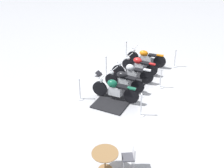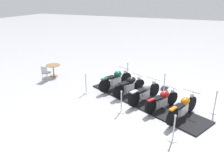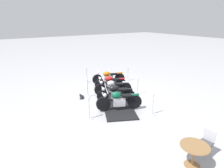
# 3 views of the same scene
# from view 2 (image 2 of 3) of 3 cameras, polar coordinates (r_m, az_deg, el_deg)

# --- Properties ---
(ground_plane) EXTENTS (80.00, 80.00, 0.00)m
(ground_plane) POSITION_cam_2_polar(r_m,az_deg,el_deg) (10.79, 8.21, -4.58)
(ground_plane) COLOR #B2B2B7
(display_platform) EXTENTS (4.02, 6.31, 0.06)m
(display_platform) POSITION_cam_2_polar(r_m,az_deg,el_deg) (10.78, 8.22, -4.44)
(display_platform) COLOR black
(display_platform) RESTS_ON ground_plane
(motorcycle_copper) EXTENTS (2.16, 1.05, 1.01)m
(motorcycle_copper) POSITION_cam_2_polar(r_m,az_deg,el_deg) (9.53, 17.74, -5.72)
(motorcycle_copper) COLOR black
(motorcycle_copper) RESTS_ON display_platform
(motorcycle_maroon) EXTENTS (1.86, 1.10, 0.91)m
(motorcycle_maroon) POSITION_cam_2_polar(r_m,az_deg,el_deg) (10.03, 12.87, -3.87)
(motorcycle_maroon) COLOR black
(motorcycle_maroon) RESTS_ON display_platform
(motorcycle_chrome) EXTENTS (2.11, 1.08, 1.01)m
(motorcycle_chrome) POSITION_cam_2_polar(r_m,az_deg,el_deg) (10.59, 8.43, -2.06)
(motorcycle_chrome) COLOR black
(motorcycle_chrome) RESTS_ON display_platform
(motorcycle_black) EXTENTS (1.88, 1.15, 0.95)m
(motorcycle_black) POSITION_cam_2_polar(r_m,az_deg,el_deg) (11.21, 4.56, -0.33)
(motorcycle_black) COLOR black
(motorcycle_black) RESTS_ON display_platform
(motorcycle_forest) EXTENTS (2.13, 1.12, 1.04)m
(motorcycle_forest) POSITION_cam_2_polar(r_m,az_deg,el_deg) (11.89, 1.06, 1.14)
(motorcycle_forest) COLOR black
(motorcycle_forest) RESTS_ON display_platform
(stanchion_left_mid) EXTENTS (0.36, 0.36, 1.02)m
(stanchion_left_mid) POSITION_cam_2_polar(r_m,az_deg,el_deg) (9.68, 2.38, -5.65)
(stanchion_left_mid) COLOR silver
(stanchion_left_mid) RESTS_ON ground_plane
(stanchion_right_rear) EXTENTS (0.34, 0.34, 1.06)m
(stanchion_right_rear) POSITION_cam_2_polar(r_m,az_deg,el_deg) (13.35, 3.99, 2.45)
(stanchion_right_rear) COLOR silver
(stanchion_right_rear) RESTS_ON ground_plane
(stanchion_right_mid) EXTENTS (0.34, 0.34, 1.11)m
(stanchion_right_mid) POSITION_cam_2_polar(r_m,az_deg,el_deg) (11.73, 13.16, -0.84)
(stanchion_right_mid) COLOR silver
(stanchion_right_mid) RESTS_ON ground_plane
(stanchion_left_front) EXTENTS (0.35, 0.35, 1.03)m
(stanchion_left_front) POSITION_cam_2_polar(r_m,az_deg,el_deg) (8.21, 15.47, -11.94)
(stanchion_left_front) COLOR silver
(stanchion_left_front) RESTS_ON ground_plane
(stanchion_left_rear) EXTENTS (0.35, 0.35, 1.07)m
(stanchion_left_rear) POSITION_cam_2_polar(r_m,az_deg,el_deg) (11.57, -6.67, -0.84)
(stanchion_left_rear) COLOR silver
(stanchion_left_rear) RESTS_ON ground_plane
(stanchion_right_front) EXTENTS (0.30, 0.30, 1.05)m
(stanchion_right_front) POSITION_cam_2_polar(r_m,az_deg,el_deg) (10.55, 24.84, -4.98)
(stanchion_right_front) COLOR silver
(stanchion_right_front) RESTS_ON ground_plane
(info_placard) EXTENTS (0.38, 0.46, 0.21)m
(info_placard) POSITION_cam_2_polar(r_m,az_deg,el_deg) (12.22, 13.28, -1.33)
(info_placard) COLOR #333338
(info_placard) RESTS_ON ground_plane
(cafe_table) EXTENTS (0.87, 0.87, 0.74)m
(cafe_table) POSITION_cam_2_polar(r_m,az_deg,el_deg) (14.30, -14.85, 4.07)
(cafe_table) COLOR olive
(cafe_table) RESTS_ON ground_plane
(cafe_chair_near_table) EXTENTS (0.44, 0.44, 0.91)m
(cafe_chair_near_table) POSITION_cam_2_polar(r_m,az_deg,el_deg) (13.67, -16.66, 2.93)
(cafe_chair_near_table) COLOR #B7B7BC
(cafe_chair_near_table) RESTS_ON ground_plane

